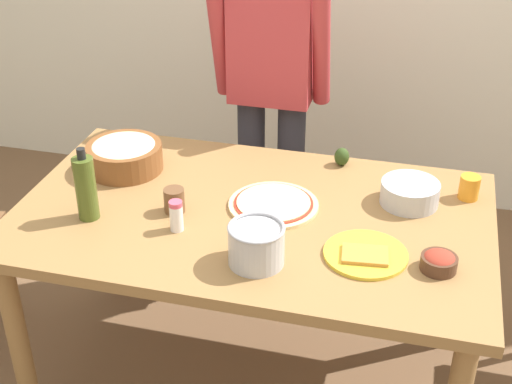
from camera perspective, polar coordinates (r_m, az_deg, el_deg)
ground at (r=2.89m, az=-0.26°, el=-14.48°), size 8.00×8.00×0.00m
dining_table at (r=2.47m, az=-0.29°, el=-3.39°), size 1.60×0.96×0.76m
person_cook at (r=3.02m, az=1.26°, el=8.96°), size 0.49×0.25×1.62m
pizza_raw_on_board at (r=2.45m, az=1.40°, el=-0.98°), size 0.31×0.31×0.02m
plate_with_slice at (r=2.23m, az=8.70°, el=-4.93°), size 0.26×0.26×0.02m
popcorn_bowl at (r=2.70m, az=-10.43°, el=2.97°), size 0.28×0.28×0.11m
mixing_bowl_steel at (r=2.51m, az=12.13°, el=-0.09°), size 0.20×0.20×0.08m
small_sauce_bowl at (r=2.20m, az=14.35°, el=-5.38°), size 0.11×0.11×0.06m
olive_oil_bottle at (r=2.40m, az=-13.39°, el=0.34°), size 0.07×0.07×0.26m
steel_pot at (r=2.14m, az=0.02°, el=-4.17°), size 0.17×0.17×0.13m
cup_orange at (r=2.59m, az=16.61°, el=0.36°), size 0.07×0.07×0.08m
cup_small_brown at (r=2.42m, az=-6.52°, el=-0.67°), size 0.07×0.07×0.08m
salt_shaker at (r=2.31m, az=-6.36°, el=-1.89°), size 0.04×0.04×0.11m
avocado at (r=2.72m, az=6.84°, el=2.81°), size 0.06×0.06×0.07m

